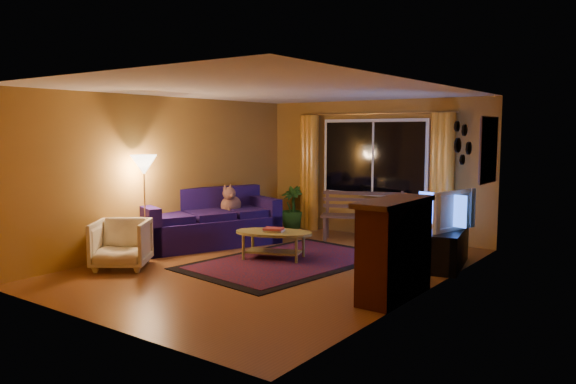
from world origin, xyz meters
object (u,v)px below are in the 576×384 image
Objects in this scene: bench at (363,229)px; sofa at (208,218)px; tv_console at (447,248)px; armchair at (121,242)px; coffee_table at (274,245)px; floor_lamp at (145,206)px.

sofa is (-1.95, -1.88, 0.25)m from bench.
tv_console is at bearing -51.06° from bench.
armchair is 4.65m from tv_console.
coffee_table is at bearing -165.98° from tv_console.
sofa reaches higher than coffee_table.
floor_lamp reaches higher than bench.
coffee_table is at bearing 15.46° from sofa.
floor_lamp is (-0.30, 0.69, 0.41)m from armchair.
floor_lamp reaches higher than coffee_table.
tv_console is (1.88, -0.94, 0.05)m from bench.
floor_lamp is 2.08m from coffee_table.
bench is 3.78m from floor_lamp.
armchair is at bearing -154.77° from tv_console.
floor_lamp is at bearing -76.05° from sofa.
coffee_table is (1.41, 1.70, -0.17)m from armchair.
tv_console reaches higher than bench.
bench is at bearing 141.21° from tv_console.
floor_lamp is at bearing 76.39° from armchair.
bench is 1.24× the size of coffee_table.
bench is 0.63× the size of sofa.
sofa is 1.89m from armchair.
armchair reaches higher than bench.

